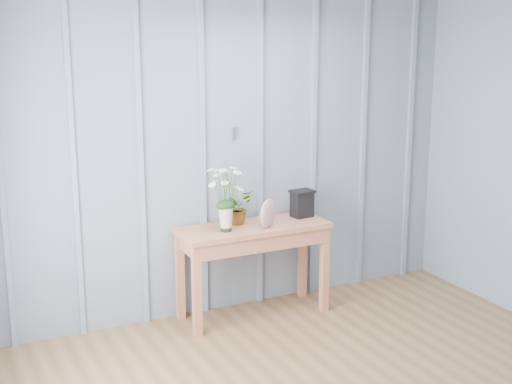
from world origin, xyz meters
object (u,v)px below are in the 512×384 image
daisy_vase (225,189)px  carved_box (302,203)px  felt_disc_vessel (268,213)px  sideboard (253,239)px

daisy_vase → carved_box: daisy_vase is taller
daisy_vase → carved_box: 0.77m
felt_disc_vessel → carved_box: size_ratio=1.01×
sideboard → felt_disc_vessel: size_ratio=5.32×
sideboard → carved_box: carved_box is taller
felt_disc_vessel → carved_box: 0.42m
carved_box → felt_disc_vessel: bearing=-158.3°
carved_box → sideboard: bearing=-173.6°
daisy_vase → carved_box: (0.73, 0.10, -0.22)m
felt_disc_vessel → carved_box: bearing=-12.6°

